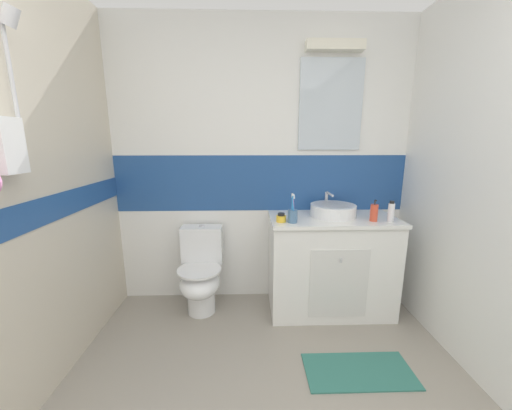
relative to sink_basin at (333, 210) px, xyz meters
name	(u,v)px	position (x,y,z in m)	size (l,w,h in m)	color
ground_plane	(270,402)	(-0.60, -0.97, -0.92)	(3.20, 3.48, 0.04)	gray
wall_back_tiled	(262,165)	(-0.59, 0.28, 0.36)	(3.20, 0.20, 2.50)	white
vanity_cabinet	(330,264)	(-0.01, -0.03, -0.48)	(1.06, 0.54, 0.85)	white
sink_basin	(333,210)	(0.00, 0.00, 0.00)	(0.38, 0.42, 0.18)	white
toilet	(201,273)	(-1.13, -0.02, -0.55)	(0.37, 0.50, 0.75)	white
toothbrush_cup	(293,215)	(-0.37, -0.19, 0.01)	(0.08, 0.08, 0.23)	#4C7299
soap_dispenser	(374,213)	(0.28, -0.17, 0.01)	(0.06, 0.06, 0.18)	#D84C33
hair_gel_jar	(281,218)	(-0.46, -0.17, -0.02)	(0.08, 0.08, 0.07)	yellow
deodorant_spray_can	(391,212)	(0.41, -0.19, 0.03)	(0.05, 0.05, 0.17)	white
bath_mat	(359,371)	(0.00, -0.78, -0.90)	(0.70, 0.33, 0.01)	#337266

